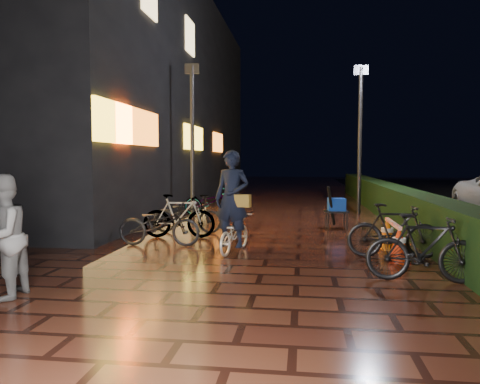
# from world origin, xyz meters

# --- Properties ---
(ground) EXTENTS (80.00, 80.00, 0.00)m
(ground) POSITION_xyz_m (0.00, 0.00, 0.00)
(ground) COLOR #381911
(ground) RESTS_ON ground
(hedge) EXTENTS (0.70, 20.00, 1.00)m
(hedge) POSITION_xyz_m (3.30, 8.00, 0.50)
(hedge) COLOR black
(hedge) RESTS_ON ground
(bystander_person) EXTENTS (0.65, 0.81, 1.61)m
(bystander_person) POSITION_xyz_m (-3.17, -2.82, 0.81)
(bystander_person) COLOR slate
(bystander_person) RESTS_ON ground
(storefront_block) EXTENTS (12.09, 22.00, 9.00)m
(storefront_block) POSITION_xyz_m (-9.50, 11.50, 4.50)
(storefront_block) COLOR black
(storefront_block) RESTS_ON ground
(lamp_post_hedge) EXTENTS (0.46, 0.14, 4.82)m
(lamp_post_hedge) POSITION_xyz_m (2.45, 7.38, 2.65)
(lamp_post_hedge) COLOR black
(lamp_post_hedge) RESTS_ON ground
(lamp_post_sf) EXTENTS (0.45, 0.14, 4.74)m
(lamp_post_sf) POSITION_xyz_m (-2.80, 6.02, 2.61)
(lamp_post_sf) COLOR black
(lamp_post_sf) RESTS_ON ground
(cyclist) EXTENTS (0.79, 1.45, 1.97)m
(cyclist) POSITION_xyz_m (-0.69, 0.52, 0.73)
(cyclist) COLOR white
(cyclist) RESTS_ON ground
(traffic_barrier) EXTENTS (0.40, 1.58, 0.64)m
(traffic_barrier) POSITION_xyz_m (2.31, 0.69, 0.32)
(traffic_barrier) COLOR red
(traffic_barrier) RESTS_ON ground
(cart_assembly) EXTENTS (0.64, 0.66, 1.12)m
(cart_assembly) POSITION_xyz_m (1.50, 4.09, 0.58)
(cart_assembly) COLOR black
(cart_assembly) RESTS_ON ground
(parked_bikes_storefront) EXTENTS (1.87, 5.99, 1.00)m
(parked_bikes_storefront) POSITION_xyz_m (-2.24, 3.10, 0.46)
(parked_bikes_storefront) COLOR black
(parked_bikes_storefront) RESTS_ON ground
(parked_bikes_hedge) EXTENTS (1.80, 2.22, 1.00)m
(parked_bikes_hedge) POSITION_xyz_m (2.34, -0.41, 0.50)
(parked_bikes_hedge) COLOR black
(parked_bikes_hedge) RESTS_ON ground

